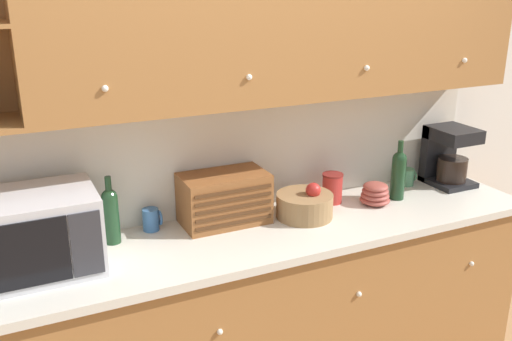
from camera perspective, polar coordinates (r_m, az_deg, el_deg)
wall_back at (r=2.89m, az=-2.02°, el=3.75°), size 5.24×0.06×2.60m
counter_unit at (r=2.96m, az=0.77°, el=-13.84°), size 2.86×0.63×0.91m
backsplash_panel at (r=2.88m, az=-1.72°, el=1.74°), size 2.84×0.01×0.60m
upper_cabinets at (r=2.69m, az=2.75°, el=15.55°), size 2.84×0.35×0.80m
microwave at (r=2.47m, az=-21.73°, el=-5.95°), size 0.54×0.38×0.33m
wine_bottle at (r=2.63m, az=-14.33°, el=-4.17°), size 0.07×0.07×0.32m
mug_blue_second at (r=2.75m, az=-10.41°, el=-4.83°), size 0.09×0.08×0.11m
bread_box at (r=2.77m, az=-3.20°, el=-2.80°), size 0.42×0.25×0.25m
fruit_basket at (r=2.86m, az=4.91°, el=-3.45°), size 0.28×0.28×0.18m
storage_canister at (r=3.05m, az=7.63°, el=-1.75°), size 0.11×0.11×0.16m
bowl_stack_on_counter at (r=3.08m, az=11.83°, el=-2.31°), size 0.16×0.16×0.12m
second_wine_bottle at (r=3.15m, az=14.05°, el=-0.24°), size 0.08×0.08×0.33m
mug at (r=3.41m, az=14.81°, el=-0.61°), size 0.10×0.09×0.10m
coffee_maker at (r=3.47m, az=18.61°, el=1.49°), size 0.23×0.26×0.34m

